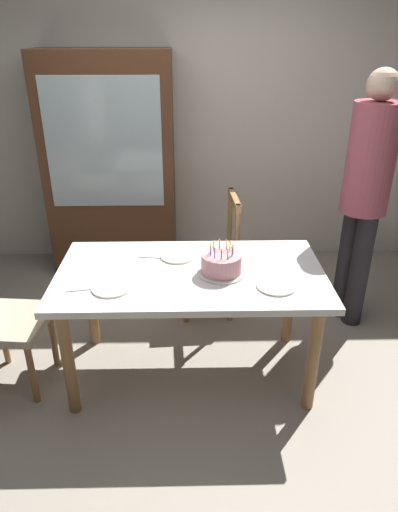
{
  "coord_description": "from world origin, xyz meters",
  "views": [
    {
      "loc": [
        -0.0,
        -2.39,
        2.02
      ],
      "look_at": [
        0.05,
        0.0,
        0.85
      ],
      "focal_mm": 32.16,
      "sensor_mm": 36.0,
      "label": 1
    }
  ],
  "objects": [
    {
      "name": "back_wall",
      "position": [
        0.0,
        1.85,
        1.3
      ],
      "size": [
        6.4,
        0.1,
        2.6
      ],
      "primitive_type": "cube",
      "color": "silver",
      "rests_on": "ground"
    },
    {
      "name": "plate_near_guest",
      "position": [
        0.47,
        -0.19,
        0.75
      ],
      "size": [
        0.22,
        0.22,
        0.01
      ],
      "primitive_type": "cylinder",
      "color": "silver",
      "rests_on": "dining_table"
    },
    {
      "name": "plate_near_celebrant",
      "position": [
        -0.43,
        -0.19,
        0.75
      ],
      "size": [
        0.22,
        0.22,
        0.01
      ],
      "primitive_type": "cylinder",
      "color": "silver",
      "rests_on": "dining_table"
    },
    {
      "name": "fork_near_celebrant",
      "position": [
        -0.59,
        -0.21,
        0.75
      ],
      "size": [
        0.18,
        0.05,
        0.01
      ],
      "primitive_type": "cube",
      "rotation": [
        0.0,
        0.0,
        0.17
      ],
      "color": "silver",
      "rests_on": "dining_table"
    },
    {
      "name": "birthday_cake",
      "position": [
        0.18,
        -0.03,
        0.81
      ],
      "size": [
        0.28,
        0.28,
        0.19
      ],
      "color": "silver",
      "rests_on": "dining_table"
    },
    {
      "name": "ground",
      "position": [
        0.0,
        0.0,
        0.0
      ],
      "size": [
        6.4,
        6.4,
        0.0
      ],
      "primitive_type": "plane",
      "color": "#9E9384"
    },
    {
      "name": "person_guest",
      "position": [
        1.21,
        0.61,
        1.05
      ],
      "size": [
        0.32,
        0.32,
        1.82
      ],
      "color": "#262328",
      "rests_on": "ground"
    },
    {
      "name": "dining_table",
      "position": [
        0.0,
        0.0,
        0.65
      ],
      "size": [
        1.58,
        0.86,
        0.75
      ],
      "color": "white",
      "rests_on": "ground"
    },
    {
      "name": "chair_spindle_back",
      "position": [
        0.15,
        0.75,
        0.46
      ],
      "size": [
        0.47,
        0.47,
        0.95
      ],
      "color": "tan",
      "rests_on": "ground"
    },
    {
      "name": "plate_far_side",
      "position": [
        -0.08,
        0.19,
        0.75
      ],
      "size": [
        0.22,
        0.22,
        0.01
      ],
      "primitive_type": "cylinder",
      "color": "silver",
      "rests_on": "dining_table"
    },
    {
      "name": "china_cabinet",
      "position": [
        -0.69,
        1.56,
        0.95
      ],
      "size": [
        1.1,
        0.45,
        1.9
      ],
      "color": "#56331E",
      "rests_on": "ground"
    },
    {
      "name": "fork_far_side",
      "position": [
        -0.24,
        0.19,
        0.75
      ],
      "size": [
        0.18,
        0.04,
        0.01
      ],
      "primitive_type": "cube",
      "rotation": [
        0.0,
        0.0,
        -0.14
      ],
      "color": "silver",
      "rests_on": "dining_table"
    }
  ]
}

